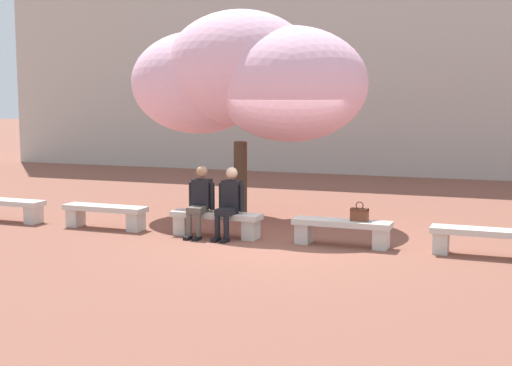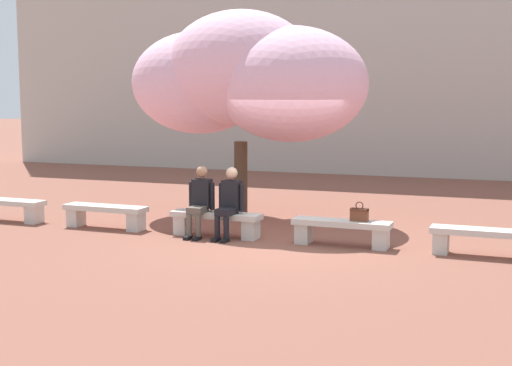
{
  "view_description": "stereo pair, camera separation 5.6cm",
  "coord_description": "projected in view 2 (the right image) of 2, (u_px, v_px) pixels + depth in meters",
  "views": [
    {
      "loc": [
        3.91,
        -11.85,
        2.6
      ],
      "look_at": [
        -0.47,
        0.2,
        1.0
      ],
      "focal_mm": 50.0,
      "sensor_mm": 36.0,
      "label": 1
    },
    {
      "loc": [
        3.97,
        -11.83,
        2.6
      ],
      "look_at": [
        -0.47,
        0.2,
        1.0
      ],
      "focal_mm": 50.0,
      "sensor_mm": 36.0,
      "label": 2
    }
  ],
  "objects": [
    {
      "name": "person_seated_right",
      "position": [
        230.0,
        200.0,
        12.86
      ],
      "size": [
        0.51,
        0.7,
        1.29
      ],
      "color": "black",
      "rests_on": "ground"
    },
    {
      "name": "cherry_tree_main",
      "position": [
        247.0,
        79.0,
        14.75
      ],
      "size": [
        5.17,
        3.15,
        4.32
      ],
      "color": "#473323",
      "rests_on": "ground"
    },
    {
      "name": "stone_bench_east_end",
      "position": [
        485.0,
        238.0,
        11.45
      ],
      "size": [
        1.71,
        0.45,
        0.45
      ],
      "color": "beige",
      "rests_on": "ground"
    },
    {
      "name": "stone_bench_near_east",
      "position": [
        342.0,
        229.0,
        12.25
      ],
      "size": [
        1.71,
        0.45,
        0.45
      ],
      "color": "beige",
      "rests_on": "ground"
    },
    {
      "name": "person_seated_left",
      "position": [
        200.0,
        199.0,
        13.06
      ],
      "size": [
        0.51,
        0.69,
        1.29
      ],
      "color": "black",
      "rests_on": "ground"
    },
    {
      "name": "stone_bench_near_west",
      "position": [
        105.0,
        213.0,
        13.87
      ],
      "size": [
        1.71,
        0.45,
        0.45
      ],
      "color": "beige",
      "rests_on": "ground"
    },
    {
      "name": "stone_bench_center",
      "position": [
        216.0,
        220.0,
        13.06
      ],
      "size": [
        1.71,
        0.45,
        0.45
      ],
      "color": "beige",
      "rests_on": "ground"
    },
    {
      "name": "handbag",
      "position": [
        359.0,
        214.0,
        12.13
      ],
      "size": [
        0.3,
        0.15,
        0.34
      ],
      "color": "brown",
      "rests_on": "stone_bench_near_east"
    },
    {
      "name": "stone_bench_west_end",
      "position": [
        7.0,
        207.0,
        14.68
      ],
      "size": [
        1.71,
        0.45,
        0.45
      ],
      "color": "beige",
      "rests_on": "ground"
    },
    {
      "name": "building_facade",
      "position": [
        398.0,
        21.0,
        23.96
      ],
      "size": [
        28.0,
        4.0,
        10.09
      ],
      "primitive_type": "cube",
      "color": "#B7B2A8",
      "rests_on": "ground"
    },
    {
      "name": "ground_plane",
      "position": [
        277.0,
        241.0,
        12.7
      ],
      "size": [
        100.0,
        100.0,
        0.0
      ],
      "primitive_type": "plane",
      "color": "brown"
    }
  ]
}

